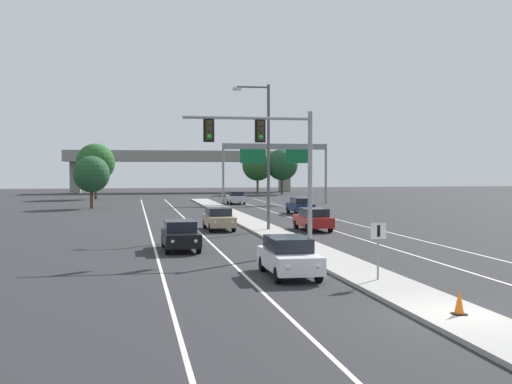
# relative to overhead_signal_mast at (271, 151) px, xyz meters

# --- Properties ---
(ground_plane) EXTENTS (260.00, 260.00, 0.00)m
(ground_plane) POSITION_rel_overhead_signal_mast_xyz_m (2.11, -15.53, -5.29)
(ground_plane) COLOR #28282B
(median_island) EXTENTS (2.40, 110.00, 0.15)m
(median_island) POSITION_rel_overhead_signal_mast_xyz_m (2.11, 2.47, -5.21)
(median_island) COLOR #9E9B93
(median_island) RESTS_ON ground
(lane_stripe_oncoming_center) EXTENTS (0.14, 100.00, 0.01)m
(lane_stripe_oncoming_center) POSITION_rel_overhead_signal_mast_xyz_m (-2.59, 9.47, -5.28)
(lane_stripe_oncoming_center) COLOR silver
(lane_stripe_oncoming_center) RESTS_ON ground
(lane_stripe_receding_center) EXTENTS (0.14, 100.00, 0.01)m
(lane_stripe_receding_center) POSITION_rel_overhead_signal_mast_xyz_m (6.81, 9.47, -5.28)
(lane_stripe_receding_center) COLOR silver
(lane_stripe_receding_center) RESTS_ON ground
(edge_stripe_left) EXTENTS (0.14, 100.00, 0.01)m
(edge_stripe_left) POSITION_rel_overhead_signal_mast_xyz_m (-5.89, 9.47, -5.28)
(edge_stripe_left) COLOR silver
(edge_stripe_left) RESTS_ON ground
(edge_stripe_right) EXTENTS (0.14, 100.00, 0.01)m
(edge_stripe_right) POSITION_rel_overhead_signal_mast_xyz_m (10.11, 9.47, -5.28)
(edge_stripe_right) COLOR silver
(edge_stripe_right) RESTS_ON ground
(overhead_signal_mast) EXTENTS (6.78, 0.44, 7.20)m
(overhead_signal_mast) POSITION_rel_overhead_signal_mast_xyz_m (0.00, 0.00, 0.00)
(overhead_signal_mast) COLOR gray
(overhead_signal_mast) RESTS_ON median_island
(median_sign_post) EXTENTS (0.60, 0.10, 2.20)m
(median_sign_post) POSITION_rel_overhead_signal_mast_xyz_m (2.05, -9.72, -3.70)
(median_sign_post) COLOR gray
(median_sign_post) RESTS_ON median_island
(street_lamp_median) EXTENTS (2.58, 0.28, 10.00)m
(street_lamp_median) POSITION_rel_overhead_signal_mast_xyz_m (1.97, 10.98, 0.51)
(street_lamp_median) COLOR #4C4C51
(street_lamp_median) RESTS_ON median_island
(car_oncoming_white) EXTENTS (1.84, 4.48, 1.58)m
(car_oncoming_white) POSITION_rel_overhead_signal_mast_xyz_m (-0.87, -7.46, -4.47)
(car_oncoming_white) COLOR silver
(car_oncoming_white) RESTS_ON ground
(car_oncoming_black) EXTENTS (1.87, 4.49, 1.58)m
(car_oncoming_black) POSITION_rel_overhead_signal_mast_xyz_m (-4.56, 1.76, -4.47)
(car_oncoming_black) COLOR black
(car_oncoming_black) RESTS_ON ground
(car_oncoming_tan) EXTENTS (1.89, 4.50, 1.58)m
(car_oncoming_tan) POSITION_rel_overhead_signal_mast_xyz_m (-1.06, 12.62, -4.47)
(car_oncoming_tan) COLOR tan
(car_oncoming_tan) RESTS_ON ground
(car_receding_red) EXTENTS (1.87, 4.49, 1.58)m
(car_receding_red) POSITION_rel_overhead_signal_mast_xyz_m (5.40, 10.95, -4.47)
(car_receding_red) COLOR maroon
(car_receding_red) RESTS_ON ground
(car_receding_navy) EXTENTS (1.83, 4.47, 1.58)m
(car_receding_navy) POSITION_rel_overhead_signal_mast_xyz_m (8.72, 27.00, -4.47)
(car_receding_navy) COLOR #141E4C
(car_receding_navy) RESTS_ON ground
(car_receding_silver) EXTENTS (1.85, 4.48, 1.58)m
(car_receding_silver) POSITION_rel_overhead_signal_mast_xyz_m (5.48, 45.73, -4.47)
(car_receding_silver) COLOR #B7B7BC
(car_receding_silver) RESTS_ON ground
(traffic_cone_median_nose) EXTENTS (0.36, 0.36, 0.74)m
(traffic_cone_median_nose) POSITION_rel_overhead_signal_mast_xyz_m (2.15, -15.69, -4.78)
(traffic_cone_median_nose) COLOR black
(traffic_cone_median_nose) RESTS_ON median_island
(highway_sign_gantry) EXTENTS (13.28, 0.42, 7.50)m
(highway_sign_gantry) POSITION_rel_overhead_signal_mast_xyz_m (10.31, 45.09, 0.88)
(highway_sign_gantry) COLOR gray
(highway_sign_gantry) RESTS_ON ground
(overpass_bridge) EXTENTS (42.40, 6.40, 7.65)m
(overpass_bridge) POSITION_rel_overhead_signal_mast_xyz_m (2.11, 86.30, 0.49)
(overpass_bridge) COLOR gray
(overpass_bridge) RESTS_ON ground
(tree_far_right_b) EXTENTS (5.36, 5.36, 7.76)m
(tree_far_right_b) POSITION_rel_overhead_signal_mast_xyz_m (17.79, 73.39, -0.22)
(tree_far_right_b) COLOR #4C3823
(tree_far_right_b) RESTS_ON ground
(tree_far_right_c) EXTENTS (5.22, 5.22, 7.56)m
(tree_far_right_c) POSITION_rel_overhead_signal_mast_xyz_m (13.74, 74.24, -0.35)
(tree_far_right_c) COLOR #4C3823
(tree_far_right_c) RESTS_ON ground
(tree_far_left_c) EXTENTS (5.52, 5.52, 7.98)m
(tree_far_left_c) POSITION_rel_overhead_signal_mast_xyz_m (-12.25, 62.34, -0.07)
(tree_far_left_c) COLOR #4C3823
(tree_far_left_c) RESTS_ON ground
(tree_far_left_b) EXTENTS (3.97, 3.97, 5.74)m
(tree_far_left_b) POSITION_rel_overhead_signal_mast_xyz_m (-11.46, 39.81, -1.54)
(tree_far_left_b) COLOR #4C3823
(tree_far_left_b) RESTS_ON ground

